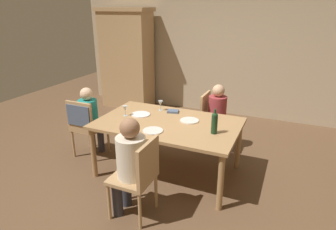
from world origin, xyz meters
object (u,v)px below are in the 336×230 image
Objects in this scene: dining_table at (168,127)px; dinner_plate_guest_right at (153,131)px; wine_glass_near_left at (125,109)px; wine_glass_centre at (160,104)px; armoire_cabinet at (127,59)px; dinner_plate_host at (141,114)px; wine_bottle_tall_green at (214,122)px; chair_near at (139,174)px; chair_left_end at (84,122)px; person_man_guest at (219,113)px; person_man_bearded at (90,116)px; dinner_plate_guest_left at (189,120)px; chair_far_right at (211,117)px; person_woman_host at (129,161)px.

dinner_plate_guest_right reaches higher than dining_table.
wine_glass_centre is at bearing 48.77° from wine_glass_near_left.
dinner_plate_host is at bearing -54.93° from armoire_cabinet.
chair_near is at bearing -123.64° from wine_bottle_tall_green.
armoire_cabinet reaches higher than dinner_plate_host.
armoire_cabinet reaches higher than dinner_plate_guest_right.
wine_glass_near_left is at bearing 8.24° from chair_left_end.
wine_glass_near_left is (-1.09, -0.99, 0.23)m from person_man_guest.
armoire_cabinet is at bearing 131.85° from wine_glass_centre.
wine_glass_near_left is (0.67, -0.05, 0.23)m from person_man_bearded.
wine_bottle_tall_green is at bearing 19.18° from dinner_plate_guest_right.
dinner_plate_guest_right is (-0.14, 0.61, 0.23)m from chair_near.
dining_table is at bearing -11.16° from dinner_plate_host.
dinner_plate_guest_left is (0.54, -0.23, -0.10)m from wine_glass_centre.
armoire_cabinet is 8.62× the size of dinner_plate_guest_right.
person_woman_host is at bearing -10.61° from chair_far_right.
person_woman_host is 1.14m from wine_glass_near_left.
dinner_plate_guest_left is at bearing 147.62° from wine_bottle_tall_green.
armoire_cabinet is 3.64m from wine_bottle_tall_green.
chair_left_end is at bearing -56.67° from chair_far_right.
dining_table is 1.73× the size of person_man_bearded.
chair_near is at bearing -52.07° from wine_glass_near_left.
person_man_bearded is at bearing -62.02° from person_man_guest.
person_woman_host reaches higher than chair_far_right.
chair_left_end is at bearing 59.14° from chair_near.
chair_near is 1.00× the size of chair_far_right.
person_man_bearded is 1.11m from wine_glass_centre.
dining_table is at bearing -1.11° from person_man_bearded.
dinner_plate_host is at bearing 169.93° from wine_bottle_tall_green.
armoire_cabinet reaches higher than chair_far_right.
chair_far_right is 0.80× the size of person_woman_host.
person_woman_host reaches higher than dinner_plate_guest_right.
dinner_plate_guest_right is at bearing -16.25° from chair_far_right.
armoire_cabinet is 3.13m from dining_table.
wine_glass_near_left is at bearing 33.37° from person_woman_host.
dining_table is 0.51m from wine_glass_centre.
person_man_guest is 7.27× the size of wine_glass_near_left.
person_woman_host reaches higher than dinner_plate_host.
person_man_guest reaches higher than dinner_plate_host.
person_woman_host is 1.63m from person_man_bearded.
wine_glass_near_left is (-0.62, 0.94, 0.20)m from person_woman_host.
chair_left_end is 2.07m from person_man_guest.
chair_near is at bearing -35.14° from person_man_bearded.
armoire_cabinet is 2.46m from person_man_bearded.
person_man_bearded is at bearing -175.56° from dinner_plate_host.
chair_near is 2.96× the size of wine_bottle_tall_green.
chair_far_right is 1.21m from dinner_plate_host.
chair_far_right reaches higher than dinner_plate_host.
person_woman_host is 1.15m from dinner_plate_guest_left.
chair_near is 0.85× the size of person_man_bearded.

